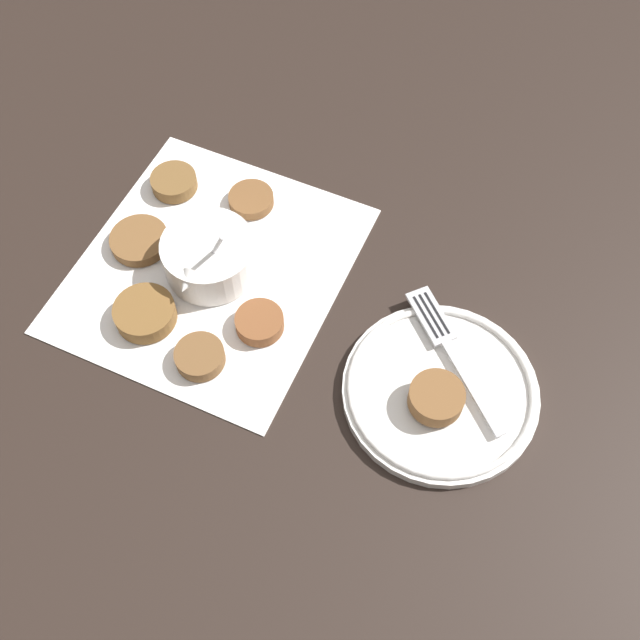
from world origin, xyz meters
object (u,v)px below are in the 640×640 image
(serving_plate, at_px, (440,391))
(fork, at_px, (447,343))
(fritter_on_plate, at_px, (436,398))
(sauce_bowl, at_px, (209,258))

(serving_plate, relative_size, fork, 1.41)
(serving_plate, xyz_separation_m, fritter_on_plate, (0.02, -0.00, 0.02))
(fork, bearing_deg, fritter_on_plate, 6.68)
(sauce_bowl, distance_m, fritter_on_plate, 0.31)
(sauce_bowl, relative_size, fork, 0.79)
(fritter_on_plate, relative_size, fork, 0.39)
(sauce_bowl, xyz_separation_m, fork, (0.00, 0.29, -0.01))
(fork, bearing_deg, serving_plate, 10.72)
(sauce_bowl, xyz_separation_m, fritter_on_plate, (0.08, 0.30, 0.00))
(sauce_bowl, distance_m, fork, 0.30)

